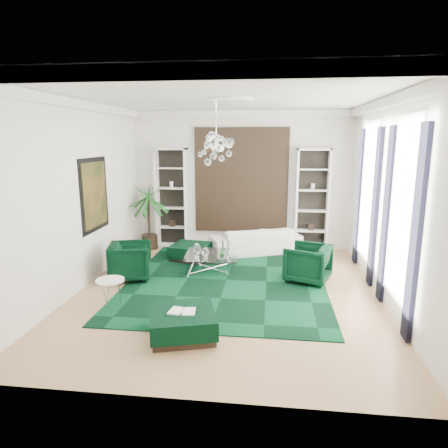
# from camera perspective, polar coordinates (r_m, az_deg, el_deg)

# --- Properties ---
(floor) EXTENTS (6.00, 7.00, 0.02)m
(floor) POSITION_cam_1_polar(r_m,az_deg,el_deg) (8.25, 0.46, -9.61)
(floor) COLOR tan
(floor) RESTS_ON ground
(ceiling) EXTENTS (6.00, 7.00, 0.02)m
(ceiling) POSITION_cam_1_polar(r_m,az_deg,el_deg) (7.71, 0.51, 17.81)
(ceiling) COLOR white
(ceiling) RESTS_ON ground
(wall_back) EXTENTS (6.00, 0.02, 3.80)m
(wall_back) POSITION_cam_1_polar(r_m,az_deg,el_deg) (11.22, 2.48, 6.24)
(wall_back) COLOR silver
(wall_back) RESTS_ON ground
(wall_front) EXTENTS (6.00, 0.02, 3.80)m
(wall_front) POSITION_cam_1_polar(r_m,az_deg,el_deg) (4.35, -4.67, -3.15)
(wall_front) COLOR silver
(wall_front) RESTS_ON ground
(wall_left) EXTENTS (0.02, 7.00, 3.80)m
(wall_left) POSITION_cam_1_polar(r_m,az_deg,el_deg) (8.62, -19.87, 3.76)
(wall_left) COLOR silver
(wall_left) RESTS_ON ground
(wall_right) EXTENTS (0.02, 7.00, 3.80)m
(wall_right) POSITION_cam_1_polar(r_m,az_deg,el_deg) (8.00, 22.46, 2.97)
(wall_right) COLOR silver
(wall_right) RESTS_ON ground
(crown_molding) EXTENTS (6.00, 7.00, 0.18)m
(crown_molding) POSITION_cam_1_polar(r_m,az_deg,el_deg) (7.70, 0.50, 17.00)
(crown_molding) COLOR white
(crown_molding) RESTS_ON ceiling
(ceiling_medallion) EXTENTS (0.90, 0.90, 0.05)m
(ceiling_medallion) POSITION_cam_1_polar(r_m,az_deg,el_deg) (8.00, 0.75, 17.32)
(ceiling_medallion) COLOR white
(ceiling_medallion) RESTS_ON ceiling
(tapestry) EXTENTS (2.50, 0.06, 2.80)m
(tapestry) POSITION_cam_1_polar(r_m,az_deg,el_deg) (11.17, 2.46, 6.21)
(tapestry) COLOR black
(tapestry) RESTS_ON wall_back
(shelving_left) EXTENTS (0.90, 0.38, 2.80)m
(shelving_left) POSITION_cam_1_polar(r_m,az_deg,el_deg) (11.40, -7.46, 3.71)
(shelving_left) COLOR white
(shelving_left) RESTS_ON floor
(shelving_right) EXTENTS (0.90, 0.38, 2.80)m
(shelving_right) POSITION_cam_1_polar(r_m,az_deg,el_deg) (11.11, 12.48, 3.30)
(shelving_right) COLOR white
(shelving_right) RESTS_ON floor
(painting) EXTENTS (0.04, 1.30, 1.60)m
(painting) POSITION_cam_1_polar(r_m,az_deg,el_deg) (9.14, -17.96, 4.01)
(painting) COLOR black
(painting) RESTS_ON wall_left
(window_near) EXTENTS (0.03, 1.10, 2.90)m
(window_near) POSITION_cam_1_polar(r_m,az_deg,el_deg) (7.15, 24.19, 1.83)
(window_near) COLOR white
(window_near) RESTS_ON wall_right
(curtain_near_a) EXTENTS (0.07, 0.30, 3.25)m
(curtain_near_a) POSITION_cam_1_polar(r_m,az_deg,el_deg) (6.45, 25.70, -1.57)
(curtain_near_a) COLOR black
(curtain_near_a) RESTS_ON floor
(curtain_near_b) EXTENTS (0.07, 0.30, 3.25)m
(curtain_near_b) POSITION_cam_1_polar(r_m,az_deg,el_deg) (7.91, 22.16, 1.06)
(curtain_near_b) COLOR black
(curtain_near_b) RESTS_ON floor
(window_far) EXTENTS (0.03, 1.10, 2.90)m
(window_far) POSITION_cam_1_polar(r_m,az_deg,el_deg) (9.44, 19.96, 4.42)
(window_far) COLOR white
(window_far) RESTS_ON wall_right
(curtain_far_a) EXTENTS (0.07, 0.30, 3.25)m
(curtain_far_a) POSITION_cam_1_polar(r_m,az_deg,el_deg) (8.71, 20.75, 2.11)
(curtain_far_a) COLOR black
(curtain_far_a) RESTS_ON floor
(curtain_far_b) EXTENTS (0.07, 0.30, 3.25)m
(curtain_far_b) POSITION_cam_1_polar(r_m,az_deg,el_deg) (10.22, 18.71, 3.62)
(curtain_far_b) COLOR black
(curtain_far_b) RESTS_ON floor
(rug) EXTENTS (4.20, 5.00, 0.02)m
(rug) POSITION_cam_1_polar(r_m,az_deg,el_deg) (8.81, 0.34, -8.05)
(rug) COLOR black
(rug) RESTS_ON floor
(sofa) EXTENTS (2.57, 1.79, 0.70)m
(sofa) POSITION_cam_1_polar(r_m,az_deg,el_deg) (10.84, 4.51, -2.33)
(sofa) COLOR white
(sofa) RESTS_ON floor
(armchair_left) EXTENTS (1.08, 1.07, 0.81)m
(armchair_left) POSITION_cam_1_polar(r_m,az_deg,el_deg) (9.04, -13.21, -5.17)
(armchair_left) COLOR black
(armchair_left) RESTS_ON floor
(armchair_right) EXTENTS (1.14, 1.13, 0.81)m
(armchair_right) POSITION_cam_1_polar(r_m,az_deg,el_deg) (8.85, 11.88, -5.50)
(armchair_right) COLOR black
(armchair_right) RESTS_ON floor
(coffee_table) EXTENTS (1.27, 1.27, 0.41)m
(coffee_table) POSITION_cam_1_polar(r_m,az_deg,el_deg) (9.35, -1.82, -5.58)
(coffee_table) COLOR white
(coffee_table) RESTS_ON floor
(ottoman_side) EXTENTS (1.04, 1.04, 0.40)m
(ottoman_side) POSITION_cam_1_polar(r_m,az_deg,el_deg) (10.28, -4.81, -4.00)
(ottoman_side) COLOR black
(ottoman_side) RESTS_ON floor
(ottoman_front) EXTENTS (1.24, 1.24, 0.40)m
(ottoman_front) POSITION_cam_1_polar(r_m,az_deg,el_deg) (6.49, -5.91, -13.96)
(ottoman_front) COLOR black
(ottoman_front) RESTS_ON floor
(book) EXTENTS (0.42, 0.28, 0.03)m
(book) POSITION_cam_1_polar(r_m,az_deg,el_deg) (6.39, -5.95, -12.23)
(book) COLOR white
(book) RESTS_ON ottoman_front
(side_table) EXTENTS (0.61, 0.61, 0.50)m
(side_table) POSITION_cam_1_polar(r_m,az_deg,el_deg) (7.76, -15.87, -9.48)
(side_table) COLOR white
(side_table) RESTS_ON floor
(palm) EXTENTS (1.73, 1.73, 2.40)m
(palm) POSITION_cam_1_polar(r_m,az_deg,el_deg) (11.26, -10.74, 2.46)
(palm) COLOR #19591E
(palm) RESTS_ON floor
(chandelier) EXTENTS (1.04, 1.04, 0.72)m
(chandelier) POSITION_cam_1_polar(r_m,az_deg,el_deg) (7.99, -1.11, 10.72)
(chandelier) COLOR white
(chandelier) RESTS_ON ceiling
(table_plant) EXTENTS (0.15, 0.12, 0.24)m
(table_plant) POSITION_cam_1_polar(r_m,az_deg,el_deg) (8.97, -0.17, -4.14)
(table_plant) COLOR #19591E
(table_plant) RESTS_ON coffee_table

